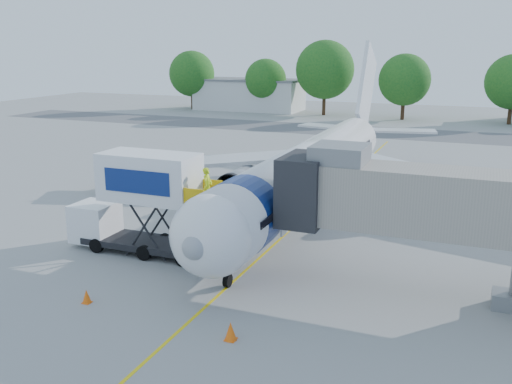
% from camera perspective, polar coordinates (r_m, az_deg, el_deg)
% --- Properties ---
extents(ground, '(160.00, 160.00, 0.00)m').
position_cam_1_polar(ground, '(35.26, 3.65, -3.62)').
color(ground, '#9A9B98').
rests_on(ground, ground).
extents(guidance_line, '(0.15, 70.00, 0.01)m').
position_cam_1_polar(guidance_line, '(35.26, 3.65, -3.61)').
color(guidance_line, yellow).
rests_on(guidance_line, ground).
extents(taxiway_strip, '(120.00, 10.00, 0.01)m').
position_cam_1_polar(taxiway_strip, '(75.38, 13.89, 5.73)').
color(taxiway_strip, '#59595B').
rests_on(taxiway_strip, ground).
extents(aircraft, '(34.17, 37.73, 11.35)m').
position_cam_1_polar(aircraft, '(38.30, 5.68, 2.37)').
color(aircraft, silver).
rests_on(aircraft, ground).
extents(jet_bridge, '(13.90, 3.20, 6.60)m').
position_cam_1_polar(jet_bridge, '(25.82, 15.78, -0.88)').
color(jet_bridge, gray).
rests_on(jet_bridge, ground).
extents(catering_hiloader, '(8.50, 2.44, 5.50)m').
position_cam_1_polar(catering_hiloader, '(31.05, -11.50, -1.08)').
color(catering_hiloader, black).
rests_on(catering_hiloader, ground).
extents(safety_cone_a, '(0.47, 0.47, 0.74)m').
position_cam_1_polar(safety_cone_a, '(22.38, -2.56, -13.76)').
color(safety_cone_a, '#FA5E0D').
rests_on(safety_cone_a, ground).
extents(safety_cone_b, '(0.40, 0.40, 0.63)m').
position_cam_1_polar(safety_cone_b, '(26.34, -16.58, -9.98)').
color(safety_cone_b, '#FA5E0D').
rests_on(safety_cone_b, ground).
extents(outbuilding_left, '(18.40, 8.40, 5.30)m').
position_cam_1_polar(outbuilding_left, '(99.92, -0.69, 9.74)').
color(outbuilding_left, silver).
rests_on(outbuilding_left, ground).
extents(tree_a, '(7.87, 7.87, 10.03)m').
position_cam_1_polar(tree_a, '(101.83, -6.43, 11.67)').
color(tree_a, '#382314').
rests_on(tree_a, ground).
extents(tree_b, '(6.89, 6.89, 8.79)m').
position_cam_1_polar(tree_b, '(96.39, 0.96, 11.15)').
color(tree_b, '#382314').
rests_on(tree_b, ground).
extents(tree_c, '(9.23, 9.23, 11.77)m').
position_cam_1_polar(tree_c, '(92.70, 6.91, 12.04)').
color(tree_c, '#382314').
rests_on(tree_c, ground).
extents(tree_d, '(7.66, 7.66, 9.77)m').
position_cam_1_polar(tree_d, '(88.97, 14.64, 10.80)').
color(tree_d, '#382314').
rests_on(tree_d, ground).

